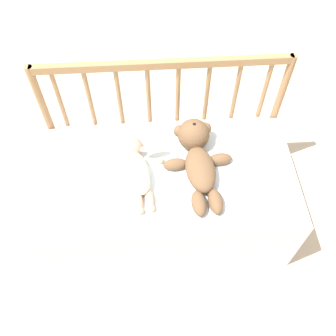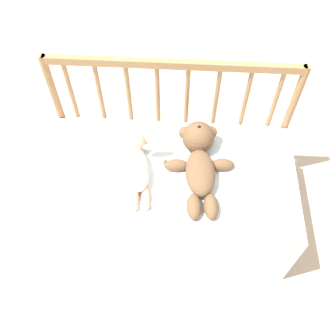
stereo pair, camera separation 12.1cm
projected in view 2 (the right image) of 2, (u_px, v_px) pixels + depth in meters
ground_plane at (168, 218)px, 2.10m from camera, size 12.00×12.00×0.00m
crib_mattress at (168, 198)px, 1.92m from camera, size 1.19×0.63×0.44m
crib_rail at (172, 101)px, 1.82m from camera, size 1.19×0.04×0.82m
blanket at (173, 176)px, 1.73m from camera, size 0.83×0.57×0.01m
teddy_bear at (199, 159)px, 1.72m from camera, size 0.33×0.49×0.16m
baby at (138, 165)px, 1.72m from camera, size 0.28×0.39×0.10m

